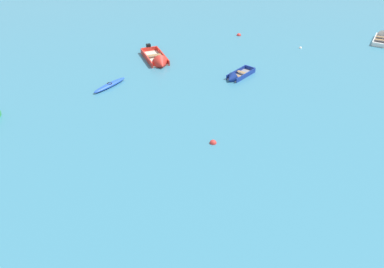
# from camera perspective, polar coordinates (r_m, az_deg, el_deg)

# --- Properties ---
(rowboat_white_back_row_right) EXTENTS (3.29, 3.46, 1.19)m
(rowboat_white_back_row_right) POSITION_cam_1_polar(r_m,az_deg,el_deg) (48.97, 23.80, 11.59)
(rowboat_white_back_row_right) COLOR #4C4C51
(rowboat_white_back_row_right) RESTS_ON ground_plane
(rowboat_red_center) EXTENTS (2.06, 4.72, 1.48)m
(rowboat_red_center) POSITION_cam_1_polar(r_m,az_deg,el_deg) (39.24, -4.47, 9.53)
(rowboat_red_center) COLOR beige
(rowboat_red_center) RESTS_ON ground_plane
(kayak_blue_outer_left) EXTENTS (2.97, 2.58, 0.32)m
(kayak_blue_outer_left) POSITION_cam_1_polar(r_m,az_deg,el_deg) (35.56, -10.81, 6.37)
(kayak_blue_outer_left) COLOR blue
(kayak_blue_outer_left) RESTS_ON ground_plane
(rowboat_deep_blue_midfield_left) EXTENTS (3.19, 2.68, 0.98)m
(rowboat_deep_blue_midfield_left) POSITION_cam_1_polar(r_m,az_deg,el_deg) (36.44, 5.78, 7.50)
(rowboat_deep_blue_midfield_left) COLOR gray
(rowboat_deep_blue_midfield_left) RESTS_ON ground_plane
(mooring_buoy_trailing) EXTENTS (0.29, 0.29, 0.29)m
(mooring_buoy_trailing) POSITION_cam_1_polar(r_m,az_deg,el_deg) (43.98, 14.11, 10.93)
(mooring_buoy_trailing) COLOR silver
(mooring_buoy_trailing) RESTS_ON ground_plane
(mooring_buoy_between_boats_left) EXTENTS (0.46, 0.46, 0.46)m
(mooring_buoy_between_boats_left) POSITION_cam_1_polar(r_m,az_deg,el_deg) (46.30, 6.20, 12.81)
(mooring_buoy_between_boats_left) COLOR red
(mooring_buoy_between_boats_left) RESTS_ON ground_plane
(mooring_buoy_central) EXTENTS (0.45, 0.45, 0.45)m
(mooring_buoy_central) POSITION_cam_1_polar(r_m,az_deg,el_deg) (27.94, 2.79, -1.21)
(mooring_buoy_central) COLOR red
(mooring_buoy_central) RESTS_ON ground_plane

